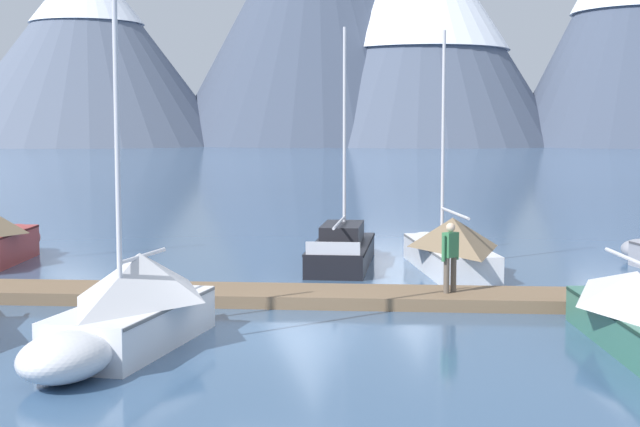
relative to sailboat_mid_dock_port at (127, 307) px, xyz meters
The scene contains 9 objects.
ground_plane 3.09m from the sailboat_mid_dock_port, 29.32° to the left, with size 700.00×700.00×0.00m, color #38567A.
mountain_west_summit 211.11m from the sailboat_mid_dock_port, 112.66° to the left, with size 67.43×67.43×45.03m.
mountain_central_massif 215.50m from the sailboat_mid_dock_port, 97.96° to the left, with size 71.39×71.39×66.48m.
mountain_shoulder_ridge 207.97m from the sailboat_mid_dock_port, 90.88° to the left, with size 65.01×65.01×52.15m.
dock 6.08m from the sailboat_mid_dock_port, 64.57° to the left, with size 24.02×3.75×0.30m.
sailboat_mid_dock_port is the anchor object (origin of this frame).
sailboat_mid_dock_starboard 12.38m from the sailboat_mid_dock_port, 77.78° to the left, with size 1.96×6.92×7.38m.
sailboat_far_berth 12.74m from the sailboat_mid_dock_port, 62.54° to the left, with size 3.33×7.59×7.19m.
person_on_dock 8.27m from the sailboat_mid_dock_port, 42.98° to the left, with size 0.41×0.48×1.69m.
Camera 1 is at (3.75, -18.42, 4.27)m, focal length 52.81 mm.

